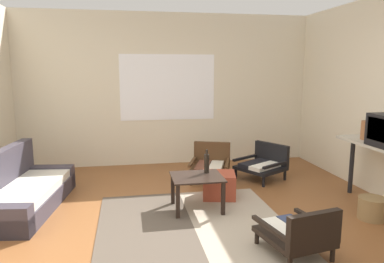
# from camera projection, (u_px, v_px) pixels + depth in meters

# --- Properties ---
(ground_plane) EXTENTS (7.80, 7.80, 0.00)m
(ground_plane) POSITION_uv_depth(u_px,v_px,m) (201.00, 234.00, 3.82)
(ground_plane) COLOR brown
(far_wall_with_window) EXTENTS (5.60, 0.13, 2.70)m
(far_wall_with_window) POSITION_uv_depth(u_px,v_px,m) (167.00, 90.00, 6.56)
(far_wall_with_window) COLOR beige
(far_wall_with_window) RESTS_ON ground
(area_rug) EXTENTS (2.08, 2.17, 0.01)m
(area_rug) POSITION_uv_depth(u_px,v_px,m) (193.00, 226.00, 4.02)
(area_rug) COLOR #4C4238
(area_rug) RESTS_ON ground
(couch) EXTENTS (0.95, 1.82, 0.73)m
(couch) POSITION_uv_depth(u_px,v_px,m) (21.00, 192.00, 4.48)
(couch) COLOR #38333D
(couch) RESTS_ON ground
(coffee_table) EXTENTS (0.62, 0.55, 0.43)m
(coffee_table) POSITION_uv_depth(u_px,v_px,m) (197.00, 183.00, 4.44)
(coffee_table) COLOR black
(coffee_table) RESTS_ON ground
(armchair_by_window) EXTENTS (0.76, 0.79, 0.56)m
(armchair_by_window) POSITION_uv_depth(u_px,v_px,m) (210.00, 163.00, 5.69)
(armchair_by_window) COLOR #472D19
(armchair_by_window) RESTS_ON ground
(armchair_striped_foreground) EXTENTS (0.66, 0.71, 0.50)m
(armchair_striped_foreground) POSITION_uv_depth(u_px,v_px,m) (299.00, 233.00, 3.34)
(armchair_striped_foreground) COLOR black
(armchair_striped_foreground) RESTS_ON ground
(armchair_corner) EXTENTS (0.85, 0.86, 0.54)m
(armchair_corner) POSITION_uv_depth(u_px,v_px,m) (263.00, 163.00, 5.73)
(armchair_corner) COLOR black
(armchair_corner) RESTS_ON ground
(ottoman_orange) EXTENTS (0.51, 0.51, 0.34)m
(ottoman_orange) POSITION_uv_depth(u_px,v_px,m) (219.00, 185.00, 4.90)
(ottoman_orange) COLOR #993D28
(ottoman_orange) RESTS_ON ground
(clay_vase) EXTENTS (0.20, 0.20, 0.32)m
(clay_vase) POSITION_uv_depth(u_px,v_px,m) (369.00, 130.00, 4.66)
(clay_vase) COLOR #935B38
(clay_vase) RESTS_ON console_shelf
(glass_bottle) EXTENTS (0.06, 0.06, 0.30)m
(glass_bottle) POSITION_uv_depth(u_px,v_px,m) (207.00, 163.00, 4.54)
(glass_bottle) COLOR black
(glass_bottle) RESTS_ON coffee_table
(wicker_basket) EXTENTS (0.32, 0.32, 0.26)m
(wicker_basket) POSITION_uv_depth(u_px,v_px,m) (372.00, 208.00, 4.19)
(wicker_basket) COLOR olive
(wicker_basket) RESTS_ON ground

